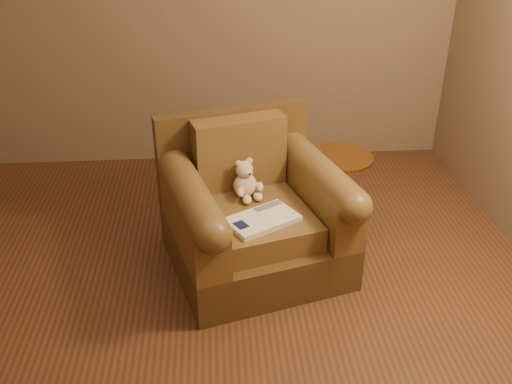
{
  "coord_description": "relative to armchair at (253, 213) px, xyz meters",
  "views": [
    {
      "loc": [
        0.09,
        -2.48,
        2.11
      ],
      "look_at": [
        0.31,
        0.37,
        0.54
      ],
      "focal_mm": 40.0,
      "sensor_mm": 36.0,
      "label": 1
    }
  ],
  "objects": [
    {
      "name": "teddy_bear",
      "position": [
        -0.03,
        0.08,
        0.17
      ],
      "size": [
        0.18,
        0.2,
        0.24
      ],
      "rotation": [
        0.0,
        0.0,
        0.46
      ],
      "color": "beige",
      "rests_on": "armchair"
    },
    {
      "name": "guidebook",
      "position": [
        0.04,
        -0.23,
        0.1
      ],
      "size": [
        0.46,
        0.4,
        0.03
      ],
      "rotation": [
        0.0,
        0.0,
        0.53
      ],
      "color": "beige",
      "rests_on": "armchair"
    },
    {
      "name": "floor",
      "position": [
        -0.29,
        -0.46,
        -0.34
      ],
      "size": [
        4.0,
        4.0,
        0.0
      ],
      "primitive_type": "plane",
      "color": "#56311D",
      "rests_on": "ground"
    },
    {
      "name": "armchair",
      "position": [
        0.0,
        0.0,
        0.0
      ],
      "size": [
        1.19,
        1.16,
        0.88
      ],
      "rotation": [
        0.0,
        0.0,
        0.28
      ],
      "color": "#4D3619",
      "rests_on": "floor"
    },
    {
      "name": "side_table",
      "position": [
        0.56,
        0.24,
        -0.02
      ],
      "size": [
        0.42,
        0.42,
        0.59
      ],
      "color": "#C48136",
      "rests_on": "floor"
    }
  ]
}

